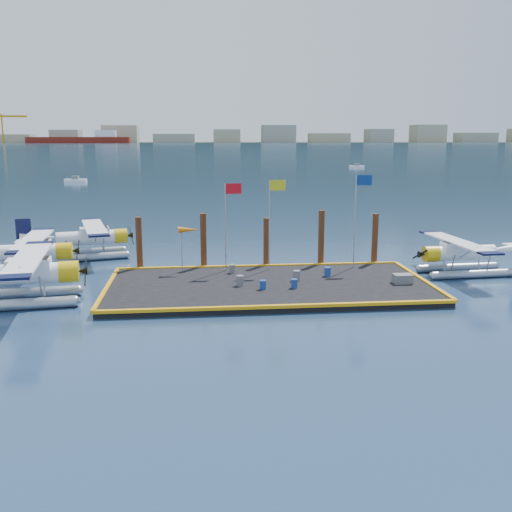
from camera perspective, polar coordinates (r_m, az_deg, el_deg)
The scene contains 24 objects.
ground at distance 36.08m, azimuth 1.28°, elevation -3.38°, with size 4000.00×4000.00×0.00m, color navy.
dock at distance 36.03m, azimuth 1.28°, elevation -3.07°, with size 20.00×10.00×0.40m, color black.
dock_bumpers at distance 35.96m, azimuth 1.28°, elevation -2.62°, with size 20.25×10.25×0.18m, color orange, non-canonical shape.
far_backdrop at distance 1788.82m, azimuth 2.03°, elevation 11.84°, with size 3050.00×2050.00×810.00m.
seaplane_a at distance 35.25m, azimuth -22.36°, elevation -1.96°, with size 9.43×10.40×3.68m.
seaplane_b at distance 42.17m, azimuth -21.86°, elevation 0.11°, with size 8.89×9.80×3.47m.
seaplane_c at distance 46.97m, azimuth -16.28°, elevation 1.57°, with size 8.86×9.58×3.40m.
seaplane_d at distance 42.07m, azimuth 19.84°, elevation 0.08°, with size 8.23×9.07×3.22m.
drum_0 at distance 35.39m, azimuth -1.61°, elevation -2.47°, with size 0.46×0.46×0.64m, color slate.
drum_1 at distance 34.93m, azimuth 3.85°, elevation -2.76°, with size 0.39×0.39×0.55m, color navy.
drum_2 at distance 36.67m, azimuth 4.08°, elevation -1.97°, with size 0.47×0.47×0.67m, color slate.
drum_3 at distance 34.57m, azimuth 0.69°, elevation -2.89°, with size 0.39×0.39×0.55m, color navy.
drum_4 at distance 38.07m, azimuth 7.17°, elevation -1.57°, with size 0.42×0.42×0.60m, color navy.
drum_5 at distance 38.70m, azimuth -2.40°, elevation -1.28°, with size 0.41×0.41×0.58m, color slate.
crate at distance 37.14m, azimuth 14.44°, elevation -2.21°, with size 1.16×0.77×0.58m, color slate.
flagpole_red at distance 38.73m, azimuth -2.77°, elevation 4.30°, with size 1.14×0.08×6.00m.
flagpole_yellow at distance 38.99m, azimuth 1.64°, elevation 4.53°, with size 1.14×0.08×6.20m.
flagpole_blue at distance 40.19m, azimuth 10.18°, elevation 4.82°, with size 1.14×0.08×6.50m.
windsock at distance 38.85m, azimuth -6.78°, elevation 2.52°, with size 1.40×0.44×3.12m.
piling_0 at distance 40.85m, azimuth -11.59°, elevation 1.06°, with size 0.44×0.44×4.00m, color #3E1F11.
piling_1 at distance 40.62m, azimuth -5.27°, elevation 1.34°, with size 0.44×0.44×4.20m, color #3E1F11.
piling_2 at distance 40.94m, azimuth 1.05°, elevation 1.19°, with size 0.44×0.44×3.80m, color #3E1F11.
piling_3 at distance 41.56m, azimuth 6.53°, elevation 1.62°, with size 0.44×0.44×4.30m, color #3E1F11.
piling_4 at distance 42.62m, azimuth 11.79°, elevation 1.50°, with size 0.44×0.44×4.00m, color #3E1F11.
Camera 1 is at (-4.35, -34.54, 9.47)m, focal length 40.00 mm.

